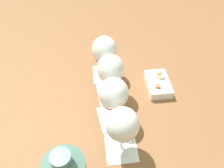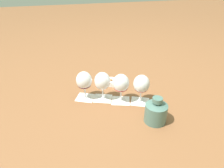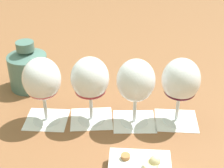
% 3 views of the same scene
% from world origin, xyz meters
% --- Properties ---
extents(ground_plane, '(8.00, 8.00, 0.00)m').
position_xyz_m(ground_plane, '(0.00, 0.00, 0.00)').
color(ground_plane, brown).
extents(tasting_card_0, '(0.15, 0.14, 0.00)m').
position_xyz_m(tasting_card_0, '(-0.16, 0.07, 0.00)').
color(tasting_card_0, white).
rests_on(tasting_card_0, ground_plane).
extents(tasting_card_1, '(0.14, 0.13, 0.00)m').
position_xyz_m(tasting_card_1, '(-0.05, 0.03, 0.00)').
color(tasting_card_1, white).
rests_on(tasting_card_1, ground_plane).
extents(tasting_card_2, '(0.14, 0.14, 0.00)m').
position_xyz_m(tasting_card_2, '(0.06, -0.03, 0.00)').
color(tasting_card_2, white).
rests_on(tasting_card_2, ground_plane).
extents(tasting_card_3, '(0.15, 0.14, 0.00)m').
position_xyz_m(tasting_card_3, '(0.16, -0.07, 0.00)').
color(tasting_card_3, white).
rests_on(tasting_card_3, ground_plane).
extents(wine_glass_0, '(0.10, 0.10, 0.18)m').
position_xyz_m(wine_glass_0, '(-0.16, 0.07, 0.12)').
color(wine_glass_0, white).
rests_on(wine_glass_0, tasting_card_0).
extents(wine_glass_1, '(0.10, 0.10, 0.18)m').
position_xyz_m(wine_glass_1, '(-0.05, 0.03, 0.12)').
color(wine_glass_1, white).
rests_on(wine_glass_1, tasting_card_1).
extents(wine_glass_2, '(0.10, 0.10, 0.18)m').
position_xyz_m(wine_glass_2, '(0.06, -0.03, 0.12)').
color(wine_glass_2, white).
rests_on(wine_glass_2, tasting_card_2).
extents(wine_glass_3, '(0.10, 0.10, 0.18)m').
position_xyz_m(wine_glass_3, '(0.16, -0.07, 0.12)').
color(wine_glass_3, white).
rests_on(wine_glass_3, tasting_card_3).
extents(snack_dish, '(0.16, 0.14, 0.06)m').
position_xyz_m(snack_dish, '(-0.01, -0.21, 0.02)').
color(snack_dish, white).
rests_on(snack_dish, ground_plane).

